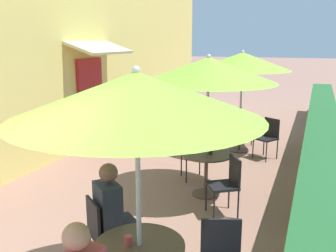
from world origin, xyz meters
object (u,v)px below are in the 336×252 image
coffee_cup_near (128,241)px  coffee_cup_far (239,120)px  patio_umbrella_mid (208,70)px  cafe_chair_far_left (243,122)px  patio_umbrella_far (242,61)px  cafe_chair_far_back (268,135)px  cafe_chair_mid_right (227,181)px  cafe_chair_near_left (104,230)px  cafe_chair_mid_left (189,152)px  cafe_chair_far_right (208,131)px  patio_table_far (240,129)px  patio_table_mid (206,164)px  coffee_cup_mid (210,151)px  patio_umbrella_near (137,96)px  seated_patron_near_left (113,213)px

coffee_cup_near → coffee_cup_far: 5.55m
patio_umbrella_mid → cafe_chair_far_left: patio_umbrella_mid is taller
patio_umbrella_far → coffee_cup_far: patio_umbrella_far is taller
cafe_chair_far_back → patio_umbrella_far: bearing=5.8°
cafe_chair_mid_right → cafe_chair_near_left: bearing=120.6°
coffee_cup_near → cafe_chair_mid_left: 3.59m
cafe_chair_near_left → cafe_chair_far_right: same height
coffee_cup_near → cafe_chair_far_left: (-0.17, 6.45, -0.24)m
cafe_chair_far_back → patio_umbrella_mid: bearing=105.7°
cafe_chair_mid_right → cafe_chair_far_back: 3.01m
coffee_cup_near → coffee_cup_far: same height
cafe_chair_mid_right → patio_table_far: cafe_chair_mid_right is taller
patio_table_mid → patio_table_far: (0.00, 2.75, 0.00)m
coffee_cup_mid → cafe_chair_far_left: bearing=91.9°
patio_umbrella_mid → cafe_chair_far_left: size_ratio=2.64×
coffee_cup_near → cafe_chair_mid_left: (-0.61, 3.53, -0.24)m
cafe_chair_mid_right → cafe_chair_far_back: (0.20, 3.00, 0.00)m
patio_umbrella_near → patio_umbrella_far: same height
patio_table_far → seated_patron_near_left: bearing=-93.9°
seated_patron_near_left → cafe_chair_far_left: size_ratio=1.44×
patio_table_far → coffee_cup_near: bearing=-88.8°
cafe_chair_mid_left → patio_table_far: bearing=133.3°
patio_umbrella_far → cafe_chair_far_right: bearing=-145.7°
cafe_chair_far_right → cafe_chair_far_left: bearing=35.8°
patio_umbrella_mid → patio_table_far: patio_umbrella_mid is taller
cafe_chair_far_left → cafe_chair_far_right: same height
cafe_chair_far_back → seated_patron_near_left: bearing=109.4°
patio_umbrella_mid → patio_umbrella_near: bearing=-85.9°
patio_umbrella_near → patio_table_far: bearing=92.1°
patio_table_far → cafe_chair_far_right: cafe_chair_far_right is taller
patio_umbrella_near → cafe_chair_far_right: size_ratio=2.64×
cafe_chair_far_left → coffee_cup_far: bearing=5.2°
cafe_chair_mid_left → cafe_chair_far_back: (1.17, 1.84, 0.00)m
patio_table_far → coffee_cup_far: coffee_cup_far is taller
cafe_chair_near_left → cafe_chair_far_back: (1.11, 4.91, 0.00)m
coffee_cup_near → coffee_cup_mid: 2.95m
coffee_cup_mid → patio_table_far: bearing=91.3°
seated_patron_near_left → cafe_chair_mid_left: seated_patron_near_left is taller
patio_table_far → coffee_cup_far: bearing=-89.2°
coffee_cup_near → cafe_chair_far_left: 6.46m
cafe_chair_mid_right → patio_umbrella_far: (-0.48, 3.33, 1.53)m
cafe_chair_near_left → cafe_chair_mid_right: size_ratio=1.00×
coffee_cup_mid → coffee_cup_far: size_ratio=1.00×
coffee_cup_mid → patio_table_far: (-0.06, 2.75, -0.22)m
patio_umbrella_far → patio_table_mid: bearing=-90.1°
patio_table_mid → patio_umbrella_mid: size_ratio=0.36×
cafe_chair_mid_left → patio_umbrella_near: bearing=-22.7°
patio_table_far → cafe_chair_far_back: size_ratio=0.95×
cafe_chair_mid_left → cafe_chair_far_right: 1.75m
coffee_cup_near → cafe_chair_mid_right: (0.36, 2.37, -0.24)m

